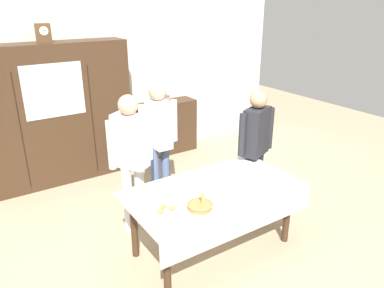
% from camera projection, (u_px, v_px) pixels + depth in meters
% --- Properties ---
extents(ground_plane, '(12.00, 12.00, 0.00)m').
position_uv_depth(ground_plane, '(202.00, 238.00, 4.15)').
color(ground_plane, tan).
rests_on(ground_plane, ground).
extents(back_wall, '(6.40, 0.10, 2.70)m').
position_uv_depth(back_wall, '(105.00, 79.00, 5.72)').
color(back_wall, silver).
rests_on(back_wall, ground).
extents(dining_table, '(1.77, 0.96, 0.72)m').
position_uv_depth(dining_table, '(216.00, 198.00, 3.74)').
color(dining_table, '#3D2819').
rests_on(dining_table, ground).
extents(wall_cabinet, '(2.15, 0.46, 1.97)m').
position_uv_depth(wall_cabinet, '(54.00, 115.00, 5.16)').
color(wall_cabinet, '#3D2819').
rests_on(wall_cabinet, ground).
extents(mantel_clock, '(0.18, 0.11, 0.24)m').
position_uv_depth(mantel_clock, '(43.00, 33.00, 4.76)').
color(mantel_clock, brown).
rests_on(mantel_clock, wall_cabinet).
extents(bookshelf_low, '(1.11, 0.35, 0.90)m').
position_uv_depth(bookshelf_low, '(164.00, 128.00, 6.31)').
color(bookshelf_low, '#3D2819').
rests_on(bookshelf_low, ground).
extents(book_stack, '(0.17, 0.21, 0.12)m').
position_uv_depth(book_stack, '(163.00, 99.00, 6.12)').
color(book_stack, '#B29333').
rests_on(book_stack, bookshelf_low).
extents(tea_cup_far_left, '(0.13, 0.13, 0.06)m').
position_uv_depth(tea_cup_far_left, '(211.00, 184.00, 3.76)').
color(tea_cup_far_left, white).
rests_on(tea_cup_far_left, dining_table).
extents(tea_cup_back_edge, '(0.13, 0.13, 0.06)m').
position_uv_depth(tea_cup_back_edge, '(283.00, 180.00, 3.85)').
color(tea_cup_back_edge, white).
rests_on(tea_cup_back_edge, dining_table).
extents(tea_cup_far_right, '(0.13, 0.13, 0.06)m').
position_uv_depth(tea_cup_far_right, '(233.00, 173.00, 4.00)').
color(tea_cup_far_right, silver).
rests_on(tea_cup_far_right, dining_table).
extents(tea_cup_center, '(0.13, 0.13, 0.06)m').
position_uv_depth(tea_cup_center, '(248.00, 168.00, 4.12)').
color(tea_cup_center, white).
rests_on(tea_cup_center, dining_table).
extents(tea_cup_near_left, '(0.13, 0.13, 0.06)m').
position_uv_depth(tea_cup_near_left, '(260.00, 175.00, 3.96)').
color(tea_cup_near_left, silver).
rests_on(tea_cup_near_left, dining_table).
extents(tea_cup_mid_left, '(0.13, 0.13, 0.06)m').
position_uv_depth(tea_cup_mid_left, '(186.00, 196.00, 3.54)').
color(tea_cup_mid_left, silver).
rests_on(tea_cup_mid_left, dining_table).
extents(bread_basket, '(0.24, 0.24, 0.16)m').
position_uv_depth(bread_basket, '(200.00, 206.00, 3.35)').
color(bread_basket, '#9E7542').
rests_on(bread_basket, dining_table).
extents(pastry_plate, '(0.28, 0.28, 0.05)m').
position_uv_depth(pastry_plate, '(166.00, 211.00, 3.31)').
color(pastry_plate, white).
rests_on(pastry_plate, dining_table).
extents(spoon_far_left, '(0.12, 0.02, 0.01)m').
position_uv_depth(spoon_far_left, '(191.00, 183.00, 3.83)').
color(spoon_far_left, silver).
rests_on(spoon_far_left, dining_table).
extents(spoon_front_edge, '(0.12, 0.02, 0.01)m').
position_uv_depth(spoon_front_edge, '(156.00, 194.00, 3.61)').
color(spoon_front_edge, silver).
rests_on(spoon_front_edge, dining_table).
extents(person_behind_table_left, '(0.52, 0.36, 1.59)m').
position_uv_depth(person_behind_table_left, '(159.00, 133.00, 4.56)').
color(person_behind_table_left, slate).
rests_on(person_behind_table_left, ground).
extents(person_by_cabinet, '(0.52, 0.32, 1.54)m').
position_uv_depth(person_by_cabinet, '(256.00, 141.00, 4.40)').
color(person_by_cabinet, '#191E38').
rests_on(person_by_cabinet, ground).
extents(person_beside_shelf, '(0.52, 0.41, 1.59)m').
position_uv_depth(person_beside_shelf, '(131.00, 151.00, 4.01)').
color(person_beside_shelf, silver).
rests_on(person_beside_shelf, ground).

